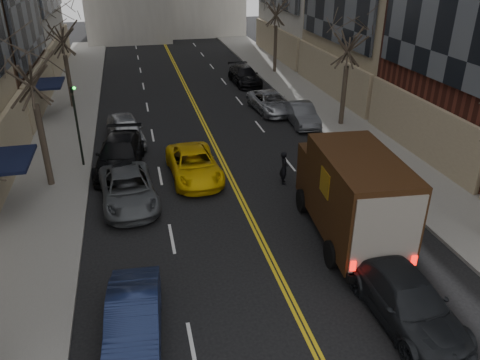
% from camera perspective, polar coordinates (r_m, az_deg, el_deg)
% --- Properties ---
extents(sidewalk_left, '(4.00, 66.00, 0.15)m').
position_cam_1_polar(sidewalk_left, '(31.30, -20.85, 5.06)').
color(sidewalk_left, slate).
rests_on(sidewalk_left, ground).
extents(sidewalk_right, '(4.00, 66.00, 0.15)m').
position_cam_1_polar(sidewalk_right, '(33.76, 11.08, 7.82)').
color(sidewalk_right, slate).
rests_on(sidewalk_right, ground).
extents(tree_lf_mid, '(3.20, 3.20, 8.91)m').
position_cam_1_polar(tree_lf_mid, '(22.91, -24.75, 14.13)').
color(tree_lf_mid, '#382D23').
rests_on(tree_lf_mid, sidewalk_left).
extents(tree_lf_far, '(3.20, 3.20, 8.12)m').
position_cam_1_polar(tree_lf_far, '(35.69, -21.13, 17.46)').
color(tree_lf_far, '#382D23').
rests_on(tree_lf_far, sidewalk_left).
extents(tree_rt_mid, '(3.20, 3.20, 8.32)m').
position_cam_1_polar(tree_rt_mid, '(30.52, 13.29, 17.48)').
color(tree_rt_mid, '#382D23').
rests_on(tree_rt_mid, sidewalk_right).
extents(traffic_signal, '(0.29, 0.26, 4.70)m').
position_cam_1_polar(traffic_signal, '(25.52, -19.36, 7.24)').
color(traffic_signal, black).
rests_on(traffic_signal, sidewalk_left).
extents(ups_truck, '(3.28, 7.09, 3.78)m').
position_cam_1_polar(ups_truck, '(18.80, 13.39, -1.80)').
color(ups_truck, black).
rests_on(ups_truck, ground).
extents(observer_sedan, '(2.21, 5.19, 1.49)m').
position_cam_1_polar(observer_sedan, '(15.89, 19.62, -13.60)').
color(observer_sedan, black).
rests_on(observer_sedan, ground).
extents(taxi, '(2.58, 5.23, 1.43)m').
position_cam_1_polar(taxi, '(23.83, -5.63, 1.87)').
color(taxi, '#E5B709').
rests_on(taxi, ground).
extents(pedestrian, '(0.52, 0.69, 1.69)m').
position_cam_1_polar(pedestrian, '(23.18, 5.39, 1.50)').
color(pedestrian, black).
rests_on(pedestrian, ground).
extents(parked_lf_b, '(1.86, 4.50, 1.45)m').
position_cam_1_polar(parked_lf_b, '(14.72, -12.83, -16.35)').
color(parked_lf_b, '#131C3D').
rests_on(parked_lf_b, ground).
extents(parked_lf_c, '(2.82, 5.36, 1.44)m').
position_cam_1_polar(parked_lf_c, '(21.90, -13.49, -1.09)').
color(parked_lf_c, '#4C4F53').
rests_on(parked_lf_c, ground).
extents(parked_lf_d, '(2.96, 5.83, 1.62)m').
position_cam_1_polar(parked_lf_d, '(25.47, -14.43, 3.03)').
color(parked_lf_d, black).
rests_on(parked_lf_d, ground).
extents(parked_lf_e, '(2.54, 4.95, 1.61)m').
position_cam_1_polar(parked_lf_e, '(29.01, -13.80, 5.99)').
color(parked_lf_e, '#93959A').
rests_on(parked_lf_e, ground).
extents(parked_rt_a, '(1.71, 4.35, 1.41)m').
position_cam_1_polar(parked_rt_a, '(31.50, 7.50, 7.95)').
color(parked_rt_a, '#474A4F').
rests_on(parked_rt_a, ground).
extents(parked_rt_b, '(2.67, 5.16, 1.39)m').
position_cam_1_polar(parked_rt_b, '(33.93, 3.76, 9.45)').
color(parked_rt_b, '#A9ABB0').
rests_on(parked_rt_b, ground).
extents(parked_rt_c, '(2.25, 5.11, 1.46)m').
position_cam_1_polar(parked_rt_c, '(41.21, 0.58, 12.61)').
color(parked_rt_c, black).
rests_on(parked_rt_c, ground).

